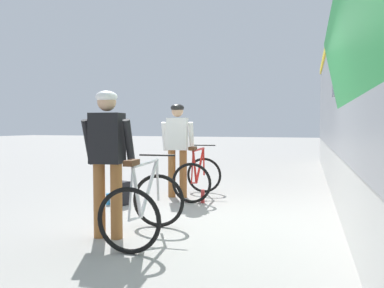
{
  "coord_description": "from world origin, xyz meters",
  "views": [
    {
      "loc": [
        1.19,
        -4.92,
        1.34
      ],
      "look_at": [
        -0.63,
        0.62,
        1.05
      ],
      "focal_mm": 33.0,
      "sensor_mm": 36.0,
      "label": 1
    }
  ],
  "objects_px": {
    "cyclist_far_in_white": "(177,142)",
    "bicycle_near_silver": "(145,206)",
    "backpack_on_platform": "(121,193)",
    "water_bottle_near_the_bikes": "(203,196)",
    "cyclist_near_in_dark": "(107,150)",
    "water_bottle_by_the_backpack": "(108,199)",
    "bicycle_far_red": "(198,176)"
  },
  "relations": [
    {
      "from": "bicycle_near_silver",
      "to": "backpack_on_platform",
      "type": "height_order",
      "value": "bicycle_near_silver"
    },
    {
      "from": "cyclist_near_in_dark",
      "to": "backpack_on_platform",
      "type": "distance_m",
      "value": 2.02
    },
    {
      "from": "cyclist_near_in_dark",
      "to": "water_bottle_by_the_backpack",
      "type": "bearing_deg",
      "value": 121.67
    },
    {
      "from": "backpack_on_platform",
      "to": "water_bottle_near_the_bikes",
      "type": "distance_m",
      "value": 1.42
    },
    {
      "from": "cyclist_near_in_dark",
      "to": "bicycle_near_silver",
      "type": "xyz_separation_m",
      "value": [
        0.45,
        0.09,
        -0.65
      ]
    },
    {
      "from": "water_bottle_near_the_bikes",
      "to": "water_bottle_by_the_backpack",
      "type": "relative_size",
      "value": 1.18
    },
    {
      "from": "water_bottle_near_the_bikes",
      "to": "bicycle_far_red",
      "type": "bearing_deg",
      "value": 117.23
    },
    {
      "from": "cyclist_near_in_dark",
      "to": "water_bottle_by_the_backpack",
      "type": "relative_size",
      "value": 9.02
    },
    {
      "from": "bicycle_near_silver",
      "to": "bicycle_far_red",
      "type": "distance_m",
      "value": 2.55
    },
    {
      "from": "bicycle_far_red",
      "to": "backpack_on_platform",
      "type": "xyz_separation_m",
      "value": [
        -1.09,
        -0.97,
        -0.2
      ]
    },
    {
      "from": "water_bottle_by_the_backpack",
      "to": "backpack_on_platform",
      "type": "bearing_deg",
      "value": 23.98
    },
    {
      "from": "backpack_on_platform",
      "to": "water_bottle_by_the_backpack",
      "type": "relative_size",
      "value": 2.05
    },
    {
      "from": "bicycle_near_silver",
      "to": "bicycle_far_red",
      "type": "height_order",
      "value": "same"
    },
    {
      "from": "water_bottle_near_the_bikes",
      "to": "water_bottle_by_the_backpack",
      "type": "bearing_deg",
      "value": -156.63
    },
    {
      "from": "cyclist_far_in_white",
      "to": "water_bottle_near_the_bikes",
      "type": "relative_size",
      "value": 7.62
    },
    {
      "from": "water_bottle_by_the_backpack",
      "to": "water_bottle_near_the_bikes",
      "type": "bearing_deg",
      "value": 23.37
    },
    {
      "from": "cyclist_far_in_white",
      "to": "bicycle_near_silver",
      "type": "distance_m",
      "value": 2.6
    },
    {
      "from": "cyclist_near_in_dark",
      "to": "backpack_on_platform",
      "type": "relative_size",
      "value": 4.4
    },
    {
      "from": "cyclist_far_in_white",
      "to": "bicycle_near_silver",
      "type": "bearing_deg",
      "value": -78.22
    },
    {
      "from": "cyclist_near_in_dark",
      "to": "water_bottle_near_the_bikes",
      "type": "xyz_separation_m",
      "value": [
        0.53,
        2.22,
        -0.94
      ]
    },
    {
      "from": "bicycle_far_red",
      "to": "water_bottle_by_the_backpack",
      "type": "xyz_separation_m",
      "value": [
        -1.29,
        -1.06,
        -0.3
      ]
    },
    {
      "from": "bicycle_near_silver",
      "to": "bicycle_far_red",
      "type": "bearing_deg",
      "value": 92.91
    },
    {
      "from": "bicycle_near_silver",
      "to": "water_bottle_by_the_backpack",
      "type": "relative_size",
      "value": 5.83
    },
    {
      "from": "cyclist_far_in_white",
      "to": "water_bottle_near_the_bikes",
      "type": "bearing_deg",
      "value": -29.39
    },
    {
      "from": "bicycle_far_red",
      "to": "water_bottle_by_the_backpack",
      "type": "bearing_deg",
      "value": -140.46
    },
    {
      "from": "cyclist_far_in_white",
      "to": "bicycle_near_silver",
      "type": "relative_size",
      "value": 1.55
    },
    {
      "from": "cyclist_near_in_dark",
      "to": "bicycle_far_red",
      "type": "bearing_deg",
      "value": 83.13
    },
    {
      "from": "bicycle_near_silver",
      "to": "cyclist_near_in_dark",
      "type": "bearing_deg",
      "value": -168.57
    },
    {
      "from": "cyclist_far_in_white",
      "to": "bicycle_near_silver",
      "type": "xyz_separation_m",
      "value": [
        0.51,
        -2.47,
        -0.65
      ]
    },
    {
      "from": "bicycle_near_silver",
      "to": "backpack_on_platform",
      "type": "distance_m",
      "value": 2.0
    },
    {
      "from": "cyclist_near_in_dark",
      "to": "water_bottle_by_the_backpack",
      "type": "height_order",
      "value": "cyclist_near_in_dark"
    },
    {
      "from": "backpack_on_platform",
      "to": "water_bottle_near_the_bikes",
      "type": "height_order",
      "value": "backpack_on_platform"
    }
  ]
}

